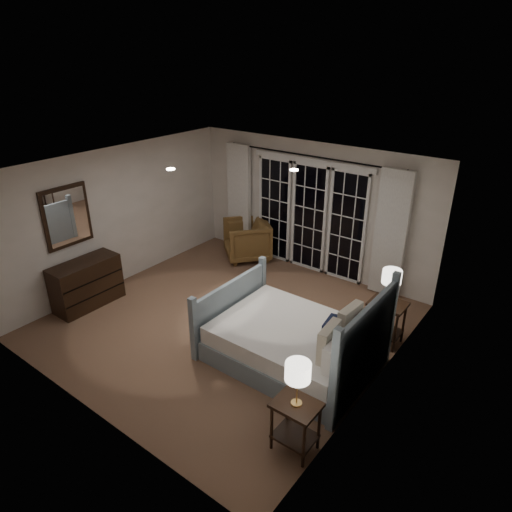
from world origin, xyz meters
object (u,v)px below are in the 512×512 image
Objects in this scene: bed at (295,342)px; armchair at (247,240)px; dresser at (87,283)px; lamp_left at (298,372)px; nightstand_right at (386,316)px; nightstand_left at (296,419)px; lamp_right at (392,277)px.

bed is 3.51m from armchair.
dresser is at bearing -67.35° from armchair.
bed reaches higher than lamp_left.
lamp_left is 5.04m from armchair.
nightstand_right is at bearing 90.39° from lamp_left.
armchair is 0.78× the size of dresser.
armchair is 3.27m from dresser.
armchair is (-3.48, 3.58, -0.01)m from nightstand_left.
lamp_left is 0.99× the size of lamp_right.
lamp_left reaches higher than nightstand_left.
lamp_left reaches higher than armchair.
nightstand_left is 0.56× the size of dresser.
bed reaches higher than lamp_right.
lamp_right is at bearing 22.92° from armchair.
dresser reaches higher than nightstand_right.
bed reaches higher than dresser.
bed is at bearing -124.04° from lamp_right.
nightstand_left is (0.83, -1.28, 0.09)m from bed.
dresser is at bearing -167.43° from bed.
lamp_right is 4.95m from dresser.
lamp_left is (0.02, -2.49, 0.61)m from nightstand_right.
lamp_left is at bearing -5.99° from dresser.
lamp_right is 3.70m from armchair.
bed reaches higher than armchair.
nightstand_right is 3.63m from armchair.
lamp_right is (-0.02, 2.49, 0.68)m from nightstand_left.
lamp_left is at bearing -90.00° from nightstand_left.
nightstand_right reaches higher than nightstand_left.
bed is 4.21× the size of lamp_left.
bed is 1.53m from nightstand_left.
nightstand_left is 0.72× the size of armchair.
nightstand_right is at bearing 22.92° from armchair.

